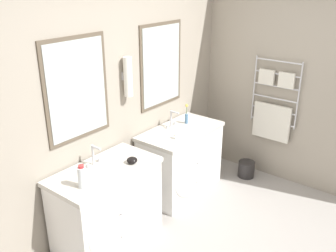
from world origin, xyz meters
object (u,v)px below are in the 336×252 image
at_px(vanity_left, 110,207).
at_px(vanity_right, 183,161).
at_px(waste_bin, 246,169).
at_px(flower_vase, 186,116).
at_px(amenity_bowl, 132,160).
at_px(toiletry_bottle, 82,177).

bearing_deg(vanity_left, vanity_right, 0.00).
xyz_separation_m(vanity_right, waste_bin, (0.79, -0.44, -0.30)).
xyz_separation_m(vanity_left, flower_vase, (1.37, 0.10, 0.48)).
height_order(amenity_bowl, flower_vase, flower_vase).
bearing_deg(flower_vase, toiletry_bottle, -174.80).
bearing_deg(amenity_bowl, toiletry_bottle, 177.06).
xyz_separation_m(toiletry_bottle, waste_bin, (2.29, -0.39, -0.78)).
bearing_deg(toiletry_bottle, vanity_right, 2.12).
relative_size(vanity_right, amenity_bowl, 10.19).
height_order(vanity_right, amenity_bowl, amenity_bowl).
relative_size(toiletry_bottle, amenity_bowl, 2.05).
xyz_separation_m(amenity_bowl, flower_vase, (1.13, 0.18, 0.06)).
relative_size(toiletry_bottle, waste_bin, 0.98).
bearing_deg(flower_vase, vanity_right, -152.86).
distance_m(flower_vase, waste_bin, 1.12).
height_order(vanity_left, flower_vase, flower_vase).
relative_size(vanity_right, flower_vase, 4.29).
xyz_separation_m(vanity_left, amenity_bowl, (0.24, -0.08, 0.42)).
relative_size(amenity_bowl, waste_bin, 0.48).
height_order(vanity_left, amenity_bowl, amenity_bowl).
distance_m(vanity_right, flower_vase, 0.53).
distance_m(vanity_right, waste_bin, 0.95).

